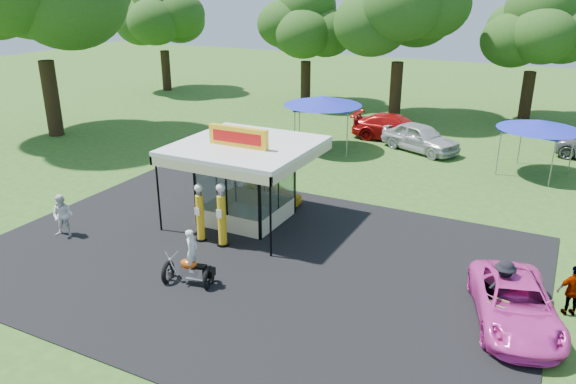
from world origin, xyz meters
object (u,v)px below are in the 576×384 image
(kiosk_car, at_px, (272,193))
(spectator_west, at_px, (63,216))
(a_frame_sign, at_px, (496,316))
(tent_west, at_px, (323,101))
(pink_sedan, at_px, (515,304))
(gas_pump_right, at_px, (222,217))
(bg_car_c, at_px, (420,138))
(spectator_east_a, at_px, (503,288))
(bg_car_b, at_px, (395,128))
(spectator_east_b, at_px, (573,291))
(tent_east, at_px, (540,125))
(gas_station_kiosk, at_px, (246,181))
(motorcycle, at_px, (191,263))
(gas_pump_left, at_px, (200,214))

(kiosk_car, relative_size, spectator_west, 1.61)
(a_frame_sign, distance_m, tent_west, 19.40)
(pink_sedan, bearing_deg, gas_pump_right, 160.60)
(pink_sedan, bearing_deg, tent_west, 114.21)
(kiosk_car, height_order, bg_car_c, bg_car_c)
(gas_pump_right, distance_m, tent_west, 14.15)
(pink_sedan, xyz_separation_m, spectator_east_a, (-0.42, 0.37, 0.24))
(bg_car_b, bearing_deg, gas_pump_right, 174.78)
(pink_sedan, height_order, spectator_east_b, spectator_east_b)
(kiosk_car, bearing_deg, pink_sedan, -115.39)
(a_frame_sign, relative_size, bg_car_c, 0.19)
(a_frame_sign, relative_size, spectator_east_b, 0.57)
(tent_east, bearing_deg, pink_sedan, -87.16)
(tent_east, bearing_deg, gas_pump_right, -123.91)
(spectator_east_b, xyz_separation_m, bg_car_b, (-10.70, 17.04, -0.02))
(spectator_east_a, height_order, tent_east, tent_east)
(gas_station_kiosk, xyz_separation_m, kiosk_car, (-0.00, 2.21, -1.30))
(bg_car_b, bearing_deg, pink_sedan, -154.25)
(bg_car_b, bearing_deg, kiosk_car, 171.21)
(a_frame_sign, height_order, spectator_east_b, spectator_east_b)
(spectator_east_a, relative_size, bg_car_b, 0.33)
(tent_west, bearing_deg, bg_car_c, 22.54)
(spectator_west, height_order, bg_car_c, spectator_west)
(gas_station_kiosk, xyz_separation_m, bg_car_b, (1.81, 15.31, -0.98))
(pink_sedan, relative_size, spectator_west, 2.73)
(bg_car_c, xyz_separation_m, tent_east, (6.41, -1.55, 1.82))
(gas_pump_right, xyz_separation_m, bg_car_c, (3.40, 16.15, -0.40))
(motorcycle, distance_m, kiosk_car, 7.79)
(motorcycle, xyz_separation_m, bg_car_c, (2.73, 19.07, 0.02))
(gas_pump_right, bearing_deg, tent_west, 98.16)
(kiosk_car, height_order, spectator_east_a, spectator_east_a)
(gas_pump_right, bearing_deg, bg_car_c, 78.10)
(gas_station_kiosk, bearing_deg, pink_sedan, -15.34)
(gas_station_kiosk, height_order, gas_pump_left, gas_station_kiosk)
(spectator_east_a, bearing_deg, kiosk_car, -45.53)
(kiosk_car, xyz_separation_m, tent_east, (10.27, 9.82, 2.17))
(gas_station_kiosk, relative_size, spectator_west, 3.09)
(gas_pump_left, distance_m, a_frame_sign, 11.20)
(gas_pump_right, xyz_separation_m, tent_west, (-1.99, 13.91, 1.70))
(gas_pump_left, height_order, gas_pump_right, gas_pump_right)
(gas_pump_left, height_order, kiosk_car, gas_pump_left)
(bg_car_c, bearing_deg, bg_car_b, 73.72)
(pink_sedan, height_order, bg_car_b, bg_car_b)
(spectator_east_a, xyz_separation_m, tent_west, (-12.13, 13.99, 2.03))
(gas_pump_left, height_order, motorcycle, gas_pump_left)
(spectator_east_a, xyz_separation_m, spectator_east_b, (1.91, 0.92, -0.07))
(bg_car_c, bearing_deg, a_frame_sign, -134.67)
(kiosk_car, bearing_deg, spectator_east_a, -114.61)
(gas_pump_left, xyz_separation_m, motorcycle, (1.68, -2.92, -0.32))
(spectator_west, xyz_separation_m, bg_car_b, (7.47, 19.99, -0.07))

